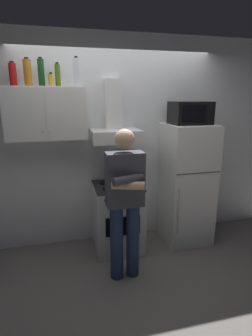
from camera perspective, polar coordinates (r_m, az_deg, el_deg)
The scene contains 15 objects.
ground_plane at distance 3.51m, azimuth 0.00°, elevation -18.42°, with size 7.00×7.00×0.00m, color slate.
back_wall_tiled at distance 3.56m, azimuth -2.32°, elevation 5.55°, with size 4.80×0.10×2.70m, color white.
upper_cabinet at distance 3.23m, azimuth -16.79°, elevation 11.09°, with size 0.90×0.37×0.60m.
stove_oven at distance 3.50m, azimuth -1.80°, elevation -10.41°, with size 0.60×0.62×0.87m.
range_hood at distance 3.30m, azimuth -2.43°, elevation 9.13°, with size 0.60×0.44×0.75m.
refrigerator at distance 3.67m, azimuth 12.85°, elevation -3.42°, with size 0.60×0.62×1.60m.
microwave at distance 3.51m, azimuth 13.62°, elevation 11.41°, with size 0.48×0.37×0.28m.
person_standing at distance 2.76m, azimuth -0.25°, elevation -7.01°, with size 0.38×0.33×1.64m.
cooking_pot at distance 3.24m, azimuth 0.83°, elevation -3.14°, with size 0.32×0.22×0.11m.
bottle_liquor_amber at distance 3.22m, azimuth -20.39°, elevation 18.66°, with size 0.08×0.08×0.29m.
bottle_soda_red at distance 3.30m, azimuth -23.12°, elevation 17.99°, with size 0.08×0.08×0.26m.
bottle_spice_jar at distance 3.19m, azimuth -15.79°, elevation 17.74°, with size 0.06×0.06×0.15m.
bottle_vodka_clear at distance 3.21m, azimuth -10.57°, elevation 19.57°, with size 0.07×0.07×0.32m.
bottle_wine_green at distance 3.26m, azimuth -17.76°, elevation 18.94°, with size 0.07×0.07×0.31m.
bottle_olive_oil at distance 3.26m, azimuth -14.46°, elevation 18.74°, with size 0.06×0.06×0.26m.
Camera 1 is at (-0.70, -2.84, 1.94)m, focal length 28.38 mm.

